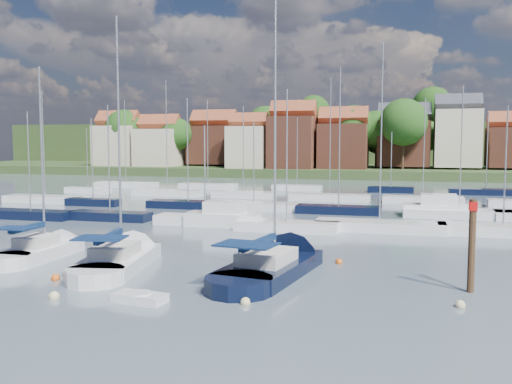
% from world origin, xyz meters
% --- Properties ---
extents(ground, '(260.00, 260.00, 0.00)m').
position_xyz_m(ground, '(0.00, 40.00, 0.00)').
color(ground, '#46575F').
rests_on(ground, ground).
extents(sailboat_left, '(2.65, 9.85, 13.46)m').
position_xyz_m(sailboat_left, '(-12.53, 4.59, 0.36)').
color(sailboat_left, silver).
rests_on(sailboat_left, ground).
extents(sailboat_centre, '(5.21, 12.40, 16.33)m').
position_xyz_m(sailboat_centre, '(-6.44, 3.78, 0.35)').
color(sailboat_centre, silver).
rests_on(sailboat_centre, ground).
extents(sailboat_navy, '(5.47, 13.77, 18.46)m').
position_xyz_m(sailboat_navy, '(3.39, 4.73, 0.35)').
color(sailboat_navy, black).
rests_on(sailboat_navy, ground).
extents(tender, '(2.69, 1.51, 0.55)m').
position_xyz_m(tender, '(-1.63, -3.99, 0.21)').
color(tender, silver).
rests_on(tender, ground).
extents(timber_piling, '(0.40, 0.40, 6.99)m').
position_xyz_m(timber_piling, '(13.74, 2.07, 1.47)').
color(timber_piling, '#4C331E').
rests_on(timber_piling, ground).
extents(buoy_b, '(0.52, 0.52, 0.52)m').
position_xyz_m(buoy_b, '(-5.94, -4.52, 0.00)').
color(buoy_b, beige).
rests_on(buoy_b, ground).
extents(buoy_c, '(0.49, 0.49, 0.49)m').
position_xyz_m(buoy_c, '(-8.10, -1.27, 0.00)').
color(buoy_c, '#D85914').
rests_on(buoy_c, ground).
extents(buoy_d, '(0.48, 0.48, 0.48)m').
position_xyz_m(buoy_d, '(3.33, -3.03, 0.00)').
color(buoy_d, beige).
rests_on(buoy_d, ground).
extents(buoy_e, '(0.45, 0.45, 0.45)m').
position_xyz_m(buoy_e, '(6.48, 7.09, 0.00)').
color(buoy_e, '#D85914').
rests_on(buoy_e, ground).
extents(buoy_f, '(0.47, 0.47, 0.47)m').
position_xyz_m(buoy_f, '(13.03, -0.84, 0.00)').
color(buoy_f, beige).
rests_on(buoy_f, ground).
extents(marina_field, '(79.62, 41.41, 15.93)m').
position_xyz_m(marina_field, '(1.91, 35.15, 0.43)').
color(marina_field, silver).
rests_on(marina_field, ground).
extents(far_shore_town, '(212.46, 90.00, 22.27)m').
position_xyz_m(far_shore_town, '(2.23, 132.67, 4.61)').
color(far_shore_town, '#374824').
rests_on(far_shore_town, ground).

